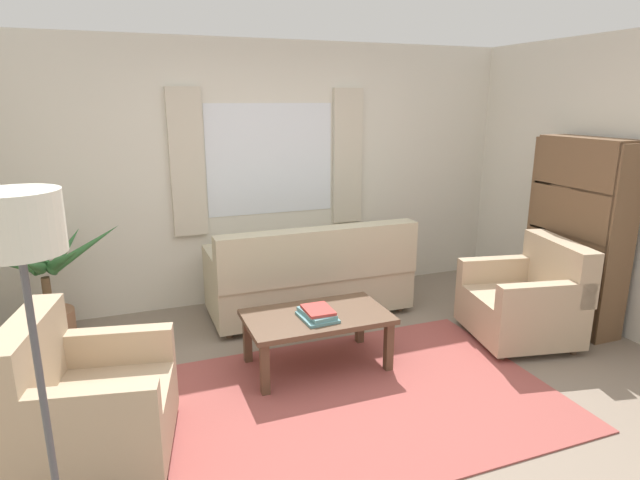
% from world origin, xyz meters
% --- Properties ---
extents(ground_plane, '(6.24, 6.24, 0.00)m').
position_xyz_m(ground_plane, '(0.00, 0.00, 0.00)').
color(ground_plane, gray).
extents(wall_back, '(5.32, 0.12, 2.60)m').
position_xyz_m(wall_back, '(0.00, 2.26, 1.30)').
color(wall_back, silver).
rests_on(wall_back, ground_plane).
extents(window_with_curtains, '(1.98, 0.07, 1.40)m').
position_xyz_m(window_with_curtains, '(0.00, 2.18, 1.45)').
color(window_with_curtains, white).
extents(area_rug, '(2.70, 1.89, 0.01)m').
position_xyz_m(area_rug, '(0.00, 0.00, 0.01)').
color(area_rug, '#9E4C47').
rests_on(area_rug, ground_plane).
extents(couch, '(1.90, 0.82, 0.92)m').
position_xyz_m(couch, '(0.19, 1.55, 0.37)').
color(couch, '#BCB293').
rests_on(couch, ground_plane).
extents(armchair_left, '(0.97, 0.98, 0.88)m').
position_xyz_m(armchair_left, '(-1.75, -0.00, 0.35)').
color(armchair_left, tan).
rests_on(armchair_left, ground_plane).
extents(armchair_right, '(0.97, 0.98, 0.88)m').
position_xyz_m(armchair_right, '(1.74, 0.37, 0.35)').
color(armchair_right, tan).
rests_on(armchair_right, ground_plane).
extents(coffee_table, '(1.10, 0.64, 0.44)m').
position_xyz_m(coffee_table, '(-0.13, 0.55, 0.38)').
color(coffee_table, brown).
rests_on(coffee_table, ground_plane).
extents(book_stack_on_table, '(0.26, 0.34, 0.07)m').
position_xyz_m(book_stack_on_table, '(-0.15, 0.48, 0.47)').
color(book_stack_on_table, '#5B8E93').
rests_on(book_stack_on_table, coffee_table).
extents(potted_plant, '(1.14, 1.07, 1.05)m').
position_xyz_m(potted_plant, '(-2.08, 1.76, 0.45)').
color(potted_plant, '#9E6B4C').
rests_on(potted_plant, ground_plane).
extents(bookshelf, '(0.30, 0.94, 1.72)m').
position_xyz_m(bookshelf, '(2.35, 0.50, 0.90)').
color(bookshelf, brown).
rests_on(bookshelf, ground_plane).
extents(standing_lamp, '(0.33, 0.33, 1.72)m').
position_xyz_m(standing_lamp, '(-1.82, -0.80, 1.44)').
color(standing_lamp, '#4C4C51').
rests_on(standing_lamp, ground_plane).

